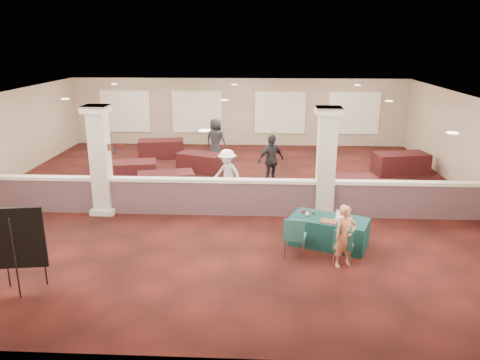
{
  "coord_description": "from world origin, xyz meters",
  "views": [
    {
      "loc": [
        1.21,
        -14.42,
        5.0
      ],
      "look_at": [
        0.58,
        -2.0,
        1.22
      ],
      "focal_mm": 35.0,
      "sensor_mm": 36.0,
      "label": 1
    }
  ],
  "objects_px": {
    "near_table": "(329,232)",
    "far_table_back_center": "(201,162)",
    "attendee_a": "(107,154)",
    "conf_chair_main": "(343,243)",
    "attendee_c": "(271,160)",
    "attendee_d": "(216,140)",
    "far_table_front_center": "(166,183)",
    "woman": "(345,236)",
    "far_table_back_left": "(161,149)",
    "far_table_back_right": "(401,163)",
    "far_table_front_right": "(347,187)",
    "attendee_b": "(227,174)",
    "conf_chair_side": "(294,234)",
    "easel_board": "(18,239)",
    "far_table_front_left": "(129,172)"
  },
  "relations": [
    {
      "from": "near_table",
      "to": "attendee_c",
      "type": "bearing_deg",
      "value": 127.11
    },
    {
      "from": "woman",
      "to": "near_table",
      "type": "bearing_deg",
      "value": 78.24
    },
    {
      "from": "far_table_front_center",
      "to": "far_table_back_center",
      "type": "relative_size",
      "value": 1.04
    },
    {
      "from": "near_table",
      "to": "far_table_back_left",
      "type": "distance_m",
      "value": 10.69
    },
    {
      "from": "attendee_b",
      "to": "far_table_back_right",
      "type": "bearing_deg",
      "value": 59.34
    },
    {
      "from": "far_table_back_center",
      "to": "attendee_b",
      "type": "bearing_deg",
      "value": -68.06
    },
    {
      "from": "attendee_c",
      "to": "conf_chair_side",
      "type": "bearing_deg",
      "value": -122.0
    },
    {
      "from": "far_table_front_right",
      "to": "far_table_front_center",
      "type": "bearing_deg",
      "value": 180.0
    },
    {
      "from": "woman",
      "to": "attendee_c",
      "type": "height_order",
      "value": "attendee_c"
    },
    {
      "from": "conf_chair_side",
      "to": "attendee_c",
      "type": "height_order",
      "value": "attendee_c"
    },
    {
      "from": "attendee_a",
      "to": "far_table_back_center",
      "type": "bearing_deg",
      "value": 11.27
    },
    {
      "from": "attendee_d",
      "to": "near_table",
      "type": "bearing_deg",
      "value": 137.07
    },
    {
      "from": "far_table_back_right",
      "to": "attendee_c",
      "type": "height_order",
      "value": "attendee_c"
    },
    {
      "from": "far_table_front_center",
      "to": "conf_chair_main",
      "type": "bearing_deg",
      "value": -43.81
    },
    {
      "from": "conf_chair_main",
      "to": "attendee_c",
      "type": "xyz_separation_m",
      "value": [
        -1.56,
        6.06,
        0.38
      ]
    },
    {
      "from": "near_table",
      "to": "far_table_front_center",
      "type": "xyz_separation_m",
      "value": [
        -4.89,
        3.8,
        0.01
      ]
    },
    {
      "from": "far_table_back_left",
      "to": "far_table_back_right",
      "type": "height_order",
      "value": "far_table_back_right"
    },
    {
      "from": "far_table_front_left",
      "to": "far_table_front_center",
      "type": "bearing_deg",
      "value": -37.43
    },
    {
      "from": "near_table",
      "to": "attendee_b",
      "type": "bearing_deg",
      "value": 150.39
    },
    {
      "from": "attendee_c",
      "to": "far_table_back_right",
      "type": "bearing_deg",
      "value": -18.01
    },
    {
      "from": "near_table",
      "to": "woman",
      "type": "bearing_deg",
      "value": -58.37
    },
    {
      "from": "woman",
      "to": "far_table_front_center",
      "type": "relative_size",
      "value": 0.8
    },
    {
      "from": "far_table_back_center",
      "to": "attendee_c",
      "type": "xyz_separation_m",
      "value": [
        2.71,
        -1.7,
        0.55
      ]
    },
    {
      "from": "near_table",
      "to": "far_table_back_center",
      "type": "bearing_deg",
      "value": 143.09
    },
    {
      "from": "conf_chair_main",
      "to": "far_table_back_right",
      "type": "distance_m",
      "value": 8.49
    },
    {
      "from": "far_table_back_right",
      "to": "attendee_b",
      "type": "height_order",
      "value": "attendee_b"
    },
    {
      "from": "easel_board",
      "to": "far_table_front_right",
      "type": "distance_m",
      "value": 10.0
    },
    {
      "from": "far_table_front_left",
      "to": "far_table_back_center",
      "type": "relative_size",
      "value": 1.1
    },
    {
      "from": "easel_board",
      "to": "woman",
      "type": "xyz_separation_m",
      "value": [
        6.74,
        1.46,
        -0.43
      ]
    },
    {
      "from": "far_table_front_center",
      "to": "attendee_d",
      "type": "height_order",
      "value": "attendee_d"
    },
    {
      "from": "woman",
      "to": "attendee_c",
      "type": "relative_size",
      "value": 0.8
    },
    {
      "from": "easel_board",
      "to": "far_table_front_right",
      "type": "bearing_deg",
      "value": 30.98
    },
    {
      "from": "conf_chair_side",
      "to": "attendee_b",
      "type": "xyz_separation_m",
      "value": [
        -1.91,
        4.22,
        0.22
      ]
    },
    {
      "from": "attendee_a",
      "to": "attendee_c",
      "type": "distance_m",
      "value": 6.29
    },
    {
      "from": "woman",
      "to": "far_table_front_left",
      "type": "xyz_separation_m",
      "value": [
        -6.68,
        6.14,
        -0.34
      ]
    },
    {
      "from": "conf_chair_side",
      "to": "far_table_front_left",
      "type": "height_order",
      "value": "conf_chair_side"
    },
    {
      "from": "conf_chair_side",
      "to": "attendee_c",
      "type": "distance_m",
      "value": 5.75
    },
    {
      "from": "far_table_front_center",
      "to": "attendee_c",
      "type": "height_order",
      "value": "attendee_c"
    },
    {
      "from": "woman",
      "to": "attendee_d",
      "type": "height_order",
      "value": "attendee_d"
    },
    {
      "from": "far_table_back_center",
      "to": "attendee_b",
      "type": "relative_size",
      "value": 1.08
    },
    {
      "from": "conf_chair_side",
      "to": "far_table_front_center",
      "type": "relative_size",
      "value": 0.55
    },
    {
      "from": "near_table",
      "to": "far_table_back_left",
      "type": "height_order",
      "value": "far_table_back_left"
    },
    {
      "from": "attendee_d",
      "to": "easel_board",
      "type": "bearing_deg",
      "value": 98.2
    },
    {
      "from": "attendee_a",
      "to": "attendee_b",
      "type": "relative_size",
      "value": 0.99
    },
    {
      "from": "woman",
      "to": "easel_board",
      "type": "bearing_deg",
      "value": 170.49
    },
    {
      "from": "easel_board",
      "to": "near_table",
      "type": "bearing_deg",
      "value": 12.69
    },
    {
      "from": "conf_chair_side",
      "to": "attendee_d",
      "type": "relative_size",
      "value": 0.54
    },
    {
      "from": "far_table_back_left",
      "to": "far_table_back_center",
      "type": "bearing_deg",
      "value": -45.94
    },
    {
      "from": "attendee_a",
      "to": "attendee_b",
      "type": "xyz_separation_m",
      "value": [
        4.78,
        -2.53,
        0.01
      ]
    },
    {
      "from": "woman",
      "to": "far_table_back_center",
      "type": "relative_size",
      "value": 0.83
    }
  ]
}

